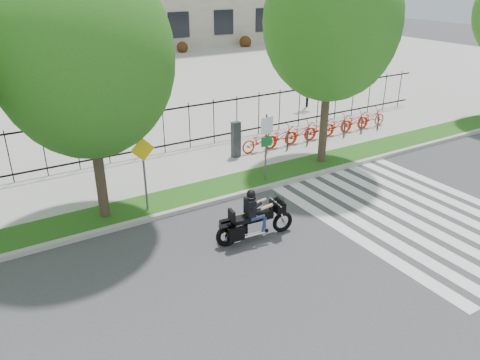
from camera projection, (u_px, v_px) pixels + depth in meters
ground at (296, 257)px, 13.00m from camera, size 120.00×120.00×0.00m
curb at (224, 199)px, 16.17m from camera, size 60.00×0.20×0.15m
grass_verge at (212, 190)px, 16.83m from camera, size 60.00×1.50×0.15m
sidewalk at (183, 167)px, 18.78m from camera, size 60.00×3.50×0.15m
plaza at (76, 85)px, 32.47m from camera, size 80.00×34.00×0.10m
crosswalk_stripes at (413, 214)px, 15.29m from camera, size 5.70×8.00×0.01m
iron_fence at (164, 130)px, 19.70m from camera, size 30.00×0.06×2.00m
lamp_post_right at (310, 52)px, 25.79m from camera, size 1.06×0.70×4.25m
street_tree_1 at (84, 56)px, 12.92m from camera, size 5.06×5.06×7.90m
street_tree_2 at (332, 22)px, 16.98m from camera, size 5.06×5.06×8.36m
bike_share_station at (318, 129)px, 21.57m from camera, size 8.86×0.85×1.50m
sign_pole_regulatory at (266, 139)px, 16.84m from camera, size 0.50×0.09×2.50m
sign_pole_warning at (144, 164)px, 14.64m from camera, size 0.78×0.09×2.49m
motorcycle_rider at (255, 219)px, 13.67m from camera, size 2.53×0.81×1.95m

